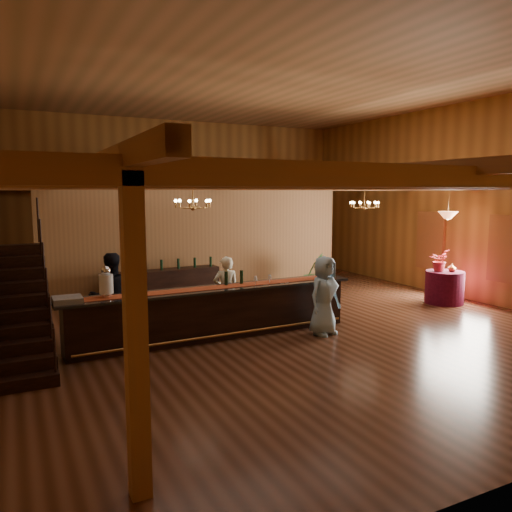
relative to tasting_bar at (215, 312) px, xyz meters
name	(u,v)px	position (x,y,z in m)	size (l,w,h in m)	color
floor	(274,320)	(1.79, 0.71, -0.53)	(14.00, 14.00, 0.00)	#543020
ceiling	(275,80)	(1.79, 0.71, 4.97)	(14.00, 14.00, 0.00)	#9B693F
wall_back	(181,200)	(1.79, 7.71, 2.22)	(12.00, 0.10, 5.50)	#9F6A2E
wall_right	(461,201)	(7.79, 0.71, 2.22)	(0.10, 14.00, 5.50)	#9F6A2E
beam_grid	(265,182)	(1.79, 1.22, 2.71)	(11.90, 13.90, 0.39)	brown
support_posts	(285,255)	(1.79, 0.21, 1.07)	(9.20, 10.20, 3.20)	brown
partition_wall	(202,243)	(1.29, 4.21, 1.02)	(9.00, 0.18, 3.10)	brown
window_right_front	(507,249)	(7.74, -0.89, 1.02)	(0.12, 1.05, 1.75)	white
window_right_back	(431,241)	(7.74, 1.71, 1.02)	(0.12, 1.05, 1.75)	white
staircase	(19,308)	(-3.66, -0.03, 0.47)	(1.00, 2.80, 2.00)	black
backroom_boxes	(188,268)	(1.50, 6.21, 0.00)	(4.10, 0.60, 1.10)	black
tasting_bar	(215,312)	(0.00, 0.00, 0.00)	(6.30, 0.96, 1.06)	black
beverage_dispenser	(106,282)	(-2.17, 0.00, 0.80)	(0.26, 0.26, 0.60)	silver
glass_rack_tray	(67,300)	(-2.87, -0.12, 0.57)	(0.50, 0.50, 0.10)	gray
raffle_drum	(326,270)	(2.76, 0.02, 0.69)	(0.34, 0.24, 0.30)	brown
bar_bottle_0	(226,279)	(0.31, 0.13, 0.67)	(0.07, 0.07, 0.30)	black
bar_bottle_1	(242,277)	(0.67, 0.14, 0.67)	(0.07, 0.07, 0.30)	black
backbar_shelf	(162,286)	(-0.09, 3.68, -0.07)	(3.25, 0.51, 0.92)	black
round_table	(444,287)	(6.79, 0.23, -0.09)	(1.02, 1.02, 0.88)	#4F081F
chandelier_left	(193,203)	(-0.19, 0.74, 2.24)	(0.80, 0.80, 0.58)	#A06F35
chandelier_right	(364,204)	(5.37, 1.95, 2.13)	(0.80, 0.80, 0.69)	#A06F35
pendant_lamp	(448,215)	(6.79, 0.23, 1.87)	(0.52, 0.52, 0.90)	#A06F35
bartender	(226,291)	(0.55, 0.71, 0.26)	(0.58, 0.38, 1.59)	white
staff_second	(111,297)	(-1.96, 0.81, 0.36)	(0.87, 0.68, 1.79)	black
guest	(324,295)	(2.15, -0.83, 0.31)	(0.82, 0.54, 1.68)	#92BFDD
floor_plant	(314,273)	(4.41, 3.06, 0.07)	(0.66, 0.53, 1.20)	#234A20
table_flowers	(439,260)	(6.68, 0.35, 0.64)	(0.53, 0.46, 0.59)	red
table_vase	(452,265)	(6.92, 0.12, 0.52)	(0.17, 0.17, 0.33)	#A06F35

